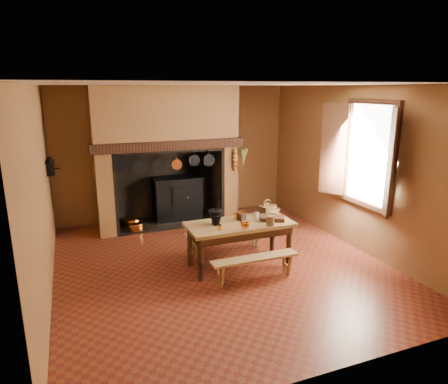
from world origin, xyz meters
The scene contains 28 objects.
floor centered at (0.00, 0.00, 0.00)m, with size 5.50×5.50×0.00m, color #622F17.
ceiling centered at (0.00, 0.00, 2.80)m, with size 5.50×5.50×0.00m, color silver.
back_wall centered at (0.00, 2.75, 1.40)m, with size 5.00×0.02×2.80m, color brown.
wall_left centered at (-2.50, 0.00, 1.40)m, with size 0.02×5.50×2.80m, color brown.
wall_right centered at (2.50, 0.00, 1.40)m, with size 0.02×5.50×2.80m, color brown.
wall_front centered at (0.00, -2.75, 1.40)m, with size 5.00×0.02×2.80m, color brown.
chimney_breast centered at (-0.30, 2.31, 1.81)m, with size 2.95×0.96×2.80m.
iron_range centered at (-0.04, 2.45, 0.48)m, with size 1.12×0.55×1.60m.
hearth_pans centered at (-1.05, 2.22, 0.09)m, with size 0.51×0.62×0.20m.
hanging_pans centered at (-0.34, 1.81, 1.36)m, with size 1.92×0.29×0.27m.
onion_string centered at (1.00, 1.79, 1.33)m, with size 0.12×0.10×0.46m, color #A55D1E, non-canonical shape.
herb_bunch centered at (1.18, 1.79, 1.38)m, with size 0.20×0.20×0.35m, color #606931.
window centered at (2.35, -0.40, 1.70)m, with size 0.39×1.75×1.76m.
wall_coffee_mill centered at (-2.42, 1.55, 1.52)m, with size 0.23×0.16×0.31m.
work_table centered at (0.27, -0.14, 0.60)m, with size 1.65×0.73×0.72m.
bench_front centered at (0.27, -0.70, 0.28)m, with size 1.32×0.23×0.37m.
bench_back centered at (0.27, 0.45, 0.29)m, with size 1.40×0.24×0.39m.
mortar_large centered at (-0.09, -0.06, 0.84)m, with size 0.22×0.22×0.38m.
mortar_small centered at (-0.10, -0.12, 0.81)m, with size 0.16×0.16×0.28m.
coffee_grinder centered at (0.35, -0.02, 0.78)m, with size 0.17×0.15×0.18m.
brass_mug_a centered at (-0.14, -0.33, 0.76)m, with size 0.07×0.07×0.08m, color orange.
brass_mug_b centered at (0.29, 0.04, 0.76)m, with size 0.09×0.09×0.10m, color orange.
mixing_bowl centered at (0.96, 0.15, 0.75)m, with size 0.30×0.30×0.07m, color beige.
stoneware_crock centered at (0.66, -0.43, 0.79)m, with size 0.12×0.12×0.15m, color brown.
glass_jar centered at (0.56, -0.15, 0.79)m, with size 0.08×0.08×0.14m, color beige.
wicker_basket centered at (0.87, 0.10, 0.80)m, with size 0.32×0.28×0.26m.
wooden_tray centered at (0.81, -0.20, 0.75)m, with size 0.37×0.27×0.06m, color #341C10.
brass_cup centered at (0.23, -0.43, 0.77)m, with size 0.13×0.13×0.10m, color orange.
Camera 1 is at (-2.09, -5.54, 2.75)m, focal length 32.00 mm.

